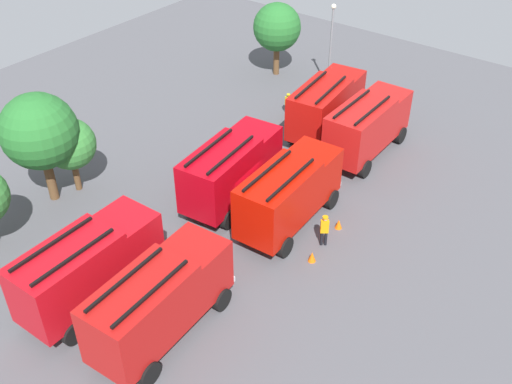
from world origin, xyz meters
TOP-DOWN VIEW (x-y plane):
  - ground_plane at (0.00, 0.00)m, footprint 55.91×55.91m
  - fire_truck_0 at (-9.34, -2.10)m, footprint 7.34×3.14m
  - fire_truck_1 at (0.27, -1.99)m, footprint 7.33×3.10m
  - fire_truck_2 at (9.02, -1.76)m, footprint 7.25×2.88m
  - fire_truck_3 at (-9.81, 1.91)m, footprint 7.26×2.91m
  - fire_truck_4 at (0.16, 1.83)m, footprint 7.43×3.41m
  - fire_truck_5 at (9.75, 1.70)m, footprint 7.44×3.46m
  - firefighter_0 at (14.42, 5.01)m, footprint 0.44×0.48m
  - firefighter_1 at (10.30, 5.09)m, footprint 0.28×0.44m
  - firefighter_2 at (-0.03, -4.43)m, footprint 0.45×0.48m
  - firefighter_3 at (-11.14, -0.16)m, footprint 0.36×0.48m
  - tree_1 at (-5.96, 10.01)m, footprint 4.19×4.19m
  - tree_2 at (-4.54, 9.62)m, footprint 2.92×2.92m
  - tree_3 at (15.27, 9.74)m, footprint 3.66×3.66m
  - traffic_cone_0 at (1.62, -4.34)m, footprint 0.39×0.39m
  - traffic_cone_1 at (-1.44, -4.65)m, footprint 0.40×0.40m
  - traffic_cone_2 at (-10.17, -0.12)m, footprint 0.39×0.39m
  - lamppost at (15.71, 5.17)m, footprint 0.36×0.36m

SIDE VIEW (x-z plane):
  - ground_plane at x=0.00m, z-range 0.00..0.00m
  - traffic_cone_0 at x=1.62m, z-range 0.00..0.55m
  - traffic_cone_2 at x=-10.17m, z-range 0.00..0.56m
  - traffic_cone_1 at x=-1.44m, z-range 0.00..0.57m
  - firefighter_1 at x=10.30m, z-range 0.09..1.70m
  - firefighter_0 at x=14.42m, z-range 0.11..1.87m
  - firefighter_3 at x=-11.14m, z-range 0.11..1.88m
  - firefighter_2 at x=-0.03m, z-range 0.13..1.97m
  - fire_truck_0 at x=-9.34m, z-range 0.21..4.09m
  - fire_truck_1 at x=0.27m, z-range 0.21..4.09m
  - fire_truck_2 at x=9.02m, z-range 0.21..4.09m
  - fire_truck_3 at x=-9.81m, z-range 0.21..4.09m
  - fire_truck_4 at x=0.16m, z-range 0.21..4.09m
  - fire_truck_5 at x=9.75m, z-range 0.21..4.09m
  - tree_2 at x=-4.54m, z-range 0.78..5.31m
  - lamppost at x=15.71m, z-range 0.56..7.01m
  - tree_3 at x=15.27m, z-range 0.98..6.66m
  - tree_1 at x=-5.96m, z-range 1.12..7.62m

